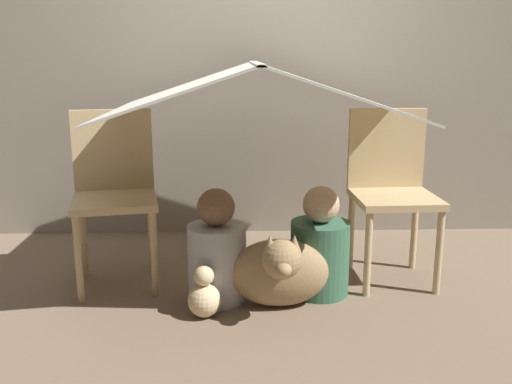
% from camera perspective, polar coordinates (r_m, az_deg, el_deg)
% --- Properties ---
extents(ground_plane, '(8.80, 8.80, 0.00)m').
position_cam_1_polar(ground_plane, '(3.01, 0.04, -9.52)').
color(ground_plane, '#7A6651').
extents(wall_back, '(7.00, 0.05, 2.50)m').
position_cam_1_polar(wall_back, '(3.77, -0.50, 14.64)').
color(wall_back, gray).
rests_on(wall_back, ground_plane).
extents(chair_left, '(0.49, 0.49, 0.90)m').
position_cam_1_polar(chair_left, '(3.05, -13.98, 0.40)').
color(chair_left, '#D1B27F').
rests_on(chair_left, ground_plane).
extents(chair_right, '(0.43, 0.43, 0.90)m').
position_cam_1_polar(chair_right, '(3.09, 13.37, 0.61)').
color(chair_right, '#D1B27F').
rests_on(chair_right, ground_plane).
extents(sheet_canopy, '(1.45, 1.26, 0.25)m').
position_cam_1_polar(sheet_canopy, '(2.84, 0.00, 10.40)').
color(sheet_canopy, silver).
extents(person_front, '(0.28, 0.28, 0.56)m').
position_cam_1_polar(person_front, '(2.79, -3.95, -6.20)').
color(person_front, '#B2B2B7').
rests_on(person_front, ground_plane).
extents(person_second, '(0.30, 0.30, 0.55)m').
position_cam_1_polar(person_second, '(2.89, 6.40, -5.73)').
color(person_second, '#38664C').
rests_on(person_second, ground_plane).
extents(dog, '(0.48, 0.42, 0.41)m').
position_cam_1_polar(dog, '(2.72, 2.34, -7.85)').
color(dog, '#9E7F56').
rests_on(dog, ground_plane).
extents(plush_toy, '(0.16, 0.16, 0.25)m').
position_cam_1_polar(plush_toy, '(2.67, -5.19, -10.32)').
color(plush_toy, beige).
rests_on(plush_toy, ground_plane).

